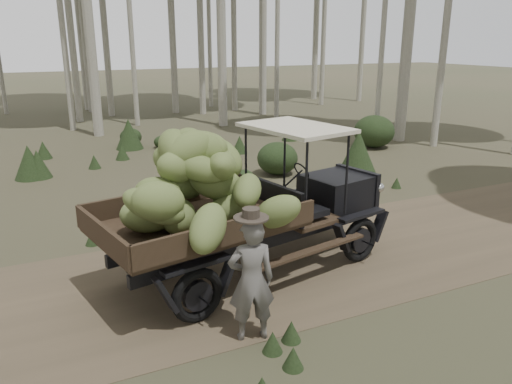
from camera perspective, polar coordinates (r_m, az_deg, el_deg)
ground at (r=8.71m, az=-2.47°, el=-9.42°), size 120.00×120.00×0.00m
dirt_track at (r=8.70m, az=-2.47°, el=-9.40°), size 70.00×4.00×0.01m
banana_truck at (r=7.94m, az=-3.94°, el=0.29°), size 5.59×3.22×2.71m
farmer at (r=6.63m, az=-0.54°, el=-9.91°), size 0.70×0.55×1.86m
undergrowth at (r=8.35m, az=-17.51°, el=-7.41°), size 23.59×22.66×1.35m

